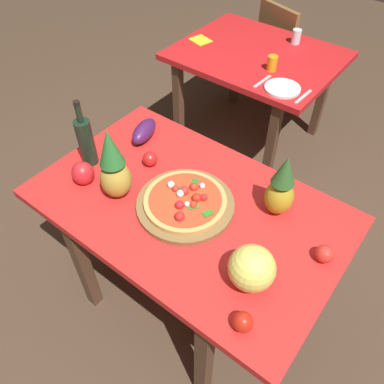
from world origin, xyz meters
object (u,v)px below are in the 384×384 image
(tomato_at_corner, at_px, (325,254))
(dinner_plate, at_px, (282,88))
(pineapple_right, at_px, (281,188))
(napkin_folded, at_px, (201,40))
(pineapple_left, at_px, (114,168))
(drinking_glass_water, at_px, (296,36))
(tomato_near_board, at_px, (243,322))
(fork_utensil, at_px, (262,81))
(pizza, at_px, (185,200))
(knife_utensil, at_px, (303,97))
(eggplant, at_px, (144,131))
(dining_chair, at_px, (282,48))
(wine_bottle, at_px, (86,141))
(melon, at_px, (252,268))
(bell_pepper, at_px, (83,173))
(display_table, at_px, (188,216))
(pizza_board, at_px, (185,204))
(tomato_by_bottle, at_px, (150,159))
(background_table, at_px, (256,66))
(drinking_glass_juice, at_px, (272,63))

(tomato_at_corner, bearing_deg, dinner_plate, 125.91)
(pineapple_right, xyz_separation_m, napkin_folded, (-1.24, 1.10, -0.13))
(pineapple_left, bearing_deg, drinking_glass_water, 91.96)
(tomato_near_board, height_order, fork_utensil, tomato_near_board)
(pizza, xyz_separation_m, knife_utensil, (0.02, 1.10, -0.04))
(eggplant, bearing_deg, knife_utensil, 60.75)
(dining_chair, bearing_deg, wine_bottle, 109.04)
(knife_utensil, bearing_deg, melon, -69.31)
(fork_utensil, bearing_deg, napkin_folded, 164.40)
(dinner_plate, bearing_deg, bell_pepper, -105.21)
(display_table, height_order, pineapple_left, pineapple_left)
(napkin_folded, bearing_deg, pineapple_right, -41.64)
(eggplant, distance_m, napkin_folded, 1.17)
(pineapple_left, height_order, tomato_at_corner, pineapple_left)
(wine_bottle, distance_m, tomato_at_corner, 1.16)
(pizza_board, xyz_separation_m, pineapple_left, (-0.29, -0.12, 0.15))
(tomato_at_corner, bearing_deg, fork_utensil, 130.88)
(pizza_board, height_order, eggplant, eggplant)
(knife_utensil, bearing_deg, tomato_by_bottle, -105.06)
(tomato_near_board, distance_m, fork_utensil, 1.61)
(tomato_at_corner, xyz_separation_m, fork_utensil, (-0.86, 0.99, -0.03))
(background_table, distance_m, pineapple_right, 1.46)
(melon, bearing_deg, fork_utensil, 118.68)
(fork_utensil, bearing_deg, display_table, -73.25)
(melon, height_order, tomato_near_board, melon)
(eggplant, bearing_deg, melon, -23.72)
(pineapple_right, height_order, tomato_near_board, pineapple_right)
(melon, distance_m, tomato_by_bottle, 0.77)
(knife_utensil, bearing_deg, bell_pepper, -108.12)
(dining_chair, distance_m, fork_utensil, 1.08)
(background_table, xyz_separation_m, wine_bottle, (-0.06, -1.47, 0.23))
(dining_chair, xyz_separation_m, pineapple_right, (0.94, -1.87, 0.40))
(pizza_board, height_order, bell_pepper, bell_pepper)
(pizza_board, xyz_separation_m, tomato_at_corner, (0.60, 0.11, 0.02))
(background_table, distance_m, pineapple_left, 1.57)
(background_table, relative_size, pineapple_left, 3.08)
(pizza, height_order, tomato_at_corner, pizza)
(tomato_by_bottle, distance_m, dinner_plate, 1.01)
(display_table, relative_size, pizza, 3.80)
(display_table, distance_m, dining_chair, 2.17)
(melon, bearing_deg, tomato_near_board, -65.91)
(dinner_plate, bearing_deg, display_table, -83.46)
(drinking_glass_juice, bearing_deg, pizza, -76.93)
(background_table, distance_m, eggplant, 1.18)
(bell_pepper, distance_m, tomato_near_board, 0.97)
(pineapple_right, xyz_separation_m, dinner_plate, (-0.45, 0.88, -0.13))
(dinner_plate, bearing_deg, background_table, 139.27)
(wine_bottle, relative_size, melon, 1.98)
(dining_chair, xyz_separation_m, tomato_by_bottle, (0.31, -1.98, 0.30))
(wine_bottle, bearing_deg, tomato_near_board, -13.82)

